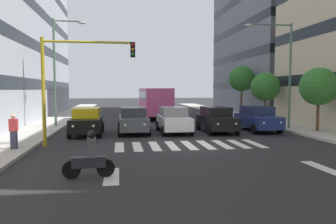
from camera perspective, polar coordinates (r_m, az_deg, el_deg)
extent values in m
plane|color=#262628|center=(17.00, 3.72, -5.85)|extent=(180.00, 180.00, 0.00)
cube|color=#B2ADA3|center=(17.53, -27.30, -5.75)|extent=(2.94, 90.00, 0.15)
cube|color=black|center=(43.05, 17.85, 4.53)|extent=(9.82, 18.64, 0.90)
cube|color=black|center=(43.23, 17.95, 9.07)|extent=(9.82, 18.64, 0.90)
cube|color=black|center=(43.67, 18.05, 13.55)|extent=(9.82, 18.64, 0.90)
cube|color=black|center=(44.38, 18.15, 17.91)|extent=(9.82, 18.64, 0.90)
cube|color=silver|center=(18.11, 14.97, -5.36)|extent=(0.45, 2.80, 0.01)
cube|color=silver|center=(17.77, 12.30, -5.50)|extent=(0.45, 2.80, 0.01)
cube|color=silver|center=(17.47, 9.53, -5.62)|extent=(0.45, 2.80, 0.01)
cube|color=silver|center=(17.21, 6.67, -5.74)|extent=(0.45, 2.80, 0.01)
cube|color=silver|center=(17.00, 3.72, -5.84)|extent=(0.45, 2.80, 0.01)
cube|color=silver|center=(16.83, 0.71, -5.93)|extent=(0.45, 2.80, 0.01)
cube|color=silver|center=(16.71, -2.35, -6.01)|extent=(0.45, 2.80, 0.01)
cube|color=silver|center=(16.64, -5.45, -6.07)|extent=(0.45, 2.80, 0.01)
cube|color=silver|center=(16.62, -8.57, -6.11)|extent=(0.45, 2.80, 0.01)
cube|color=silver|center=(13.49, 25.53, -8.84)|extent=(0.50, 2.20, 0.01)
cube|color=silver|center=(11.25, -9.91, -11.05)|extent=(0.50, 2.20, 0.01)
cube|color=navy|center=(23.39, 15.53, -1.50)|extent=(1.80, 4.40, 0.80)
cube|color=#1D2547|center=(23.52, 15.36, 0.24)|extent=(1.58, 2.46, 0.60)
cylinder|color=black|center=(22.53, 19.11, -2.81)|extent=(0.22, 0.64, 0.64)
cylinder|color=black|center=(21.75, 14.90, -2.96)|extent=(0.22, 0.64, 0.64)
cylinder|color=black|center=(25.12, 16.03, -2.05)|extent=(0.22, 0.64, 0.64)
cylinder|color=black|center=(24.42, 12.19, -2.16)|extent=(0.22, 0.64, 0.64)
sphere|color=white|center=(21.71, 19.24, -1.78)|extent=(0.18, 0.18, 0.18)
sphere|color=white|center=(21.20, 16.48, -1.86)|extent=(0.18, 0.18, 0.18)
cube|color=black|center=(22.18, 8.54, -1.69)|extent=(1.80, 4.40, 0.80)
cube|color=black|center=(22.31, 8.41, 0.15)|extent=(1.58, 2.46, 0.60)
cylinder|color=black|center=(21.15, 12.03, -3.11)|extent=(0.22, 0.64, 0.64)
cylinder|color=black|center=(20.59, 7.33, -3.24)|extent=(0.22, 0.64, 0.64)
cylinder|color=black|center=(23.87, 9.57, -2.26)|extent=(0.22, 0.64, 0.64)
cylinder|color=black|center=(23.37, 5.37, -2.36)|extent=(0.22, 0.64, 0.64)
sphere|color=white|center=(20.33, 11.89, -2.03)|extent=(0.18, 0.18, 0.18)
sphere|color=white|center=(19.96, 8.79, -2.10)|extent=(0.18, 0.18, 0.18)
cube|color=silver|center=(21.65, 0.99, -1.79)|extent=(1.80, 4.40, 0.80)
cube|color=gray|center=(21.79, 0.91, 0.10)|extent=(1.58, 2.46, 0.60)
cylinder|color=black|center=(20.45, 4.16, -3.27)|extent=(0.22, 0.64, 0.64)
cylinder|color=black|center=(20.14, -0.85, -3.37)|extent=(0.22, 0.64, 0.64)
cylinder|color=black|center=(23.27, 2.58, -2.37)|extent=(0.22, 0.64, 0.64)
cylinder|color=black|center=(22.99, -1.83, -2.45)|extent=(0.22, 0.64, 0.64)
sphere|color=white|center=(19.65, 3.70, -2.16)|extent=(0.18, 0.18, 0.18)
sphere|color=white|center=(19.44, 0.38, -2.22)|extent=(0.18, 0.18, 0.18)
cube|color=#474C51|center=(21.57, -6.15, -1.83)|extent=(1.80, 4.40, 0.80)
cube|color=#343639|center=(21.71, -6.19, 0.06)|extent=(1.58, 2.46, 0.60)
cylinder|color=black|center=(20.24, -3.41, -3.34)|extent=(0.22, 0.64, 0.64)
cylinder|color=black|center=(20.16, -8.52, -3.41)|extent=(0.22, 0.64, 0.64)
cylinder|color=black|center=(23.11, -4.07, -2.42)|extent=(0.22, 0.64, 0.64)
cylinder|color=black|center=(23.04, -8.54, -2.48)|extent=(0.22, 0.64, 0.64)
sphere|color=white|center=(19.46, -4.18, -2.22)|extent=(0.18, 0.18, 0.18)
sphere|color=white|center=(19.41, -7.58, -2.26)|extent=(0.18, 0.18, 0.18)
cube|color=black|center=(21.40, -14.11, -1.98)|extent=(1.80, 4.40, 0.80)
cube|color=yellow|center=(21.54, -14.10, -0.07)|extent=(1.58, 2.46, 0.60)
cylinder|color=black|center=(19.94, -11.91, -3.54)|extent=(0.22, 0.64, 0.64)
cylinder|color=black|center=(20.12, -17.04, -3.56)|extent=(0.22, 0.64, 0.64)
cylinder|color=black|center=(22.82, -11.50, -2.58)|extent=(0.22, 0.64, 0.64)
cylinder|color=black|center=(22.98, -15.99, -2.61)|extent=(0.22, 0.64, 0.64)
sphere|color=white|center=(19.21, -13.02, -2.40)|extent=(0.18, 0.18, 0.18)
sphere|color=white|center=(19.33, -16.42, -2.42)|extent=(0.18, 0.18, 0.18)
cube|color=#DB5193|center=(33.52, -2.46, 2.04)|extent=(2.50, 10.50, 2.50)
cube|color=black|center=(33.51, -2.46, 2.98)|extent=(2.52, 9.87, 0.80)
cylinder|color=black|center=(30.12, 0.67, -0.56)|extent=(0.28, 1.00, 1.00)
cylinder|color=black|center=(29.82, -4.08, -0.62)|extent=(0.28, 1.00, 1.00)
cylinder|color=black|center=(36.86, -1.05, 0.28)|extent=(0.28, 1.00, 1.00)
cylinder|color=black|center=(36.61, -4.93, 0.24)|extent=(0.28, 1.00, 1.00)
cylinder|color=black|center=(11.14, -16.67, -9.73)|extent=(0.61, 0.14, 0.60)
cylinder|color=black|center=(11.12, -10.93, -9.66)|extent=(0.61, 0.14, 0.60)
cube|color=#232328|center=(11.07, -13.82, -8.60)|extent=(1.11, 0.32, 0.36)
cube|color=#4C4C51|center=(10.97, -13.34, -6.15)|extent=(0.31, 0.38, 0.64)
sphere|color=black|center=(10.90, -13.38, -3.87)|extent=(0.26, 0.26, 0.26)
cylinder|color=#AD991E|center=(17.35, -21.11, 3.21)|extent=(0.18, 0.18, 5.50)
cylinder|color=#AD991E|center=(17.17, -13.87, 11.90)|extent=(4.47, 0.12, 0.12)
cube|color=black|center=(17.08, -6.23, 10.85)|extent=(0.24, 0.28, 0.76)
sphere|color=red|center=(16.96, -6.22, 11.71)|extent=(0.14, 0.14, 0.14)
sphere|color=orange|center=(16.93, -6.21, 10.91)|extent=(0.14, 0.14, 0.14)
sphere|color=green|center=(16.90, -6.20, 10.10)|extent=(0.14, 0.14, 0.14)
cylinder|color=#4C6B56|center=(24.42, 20.72, 5.92)|extent=(0.16, 0.16, 7.36)
cylinder|color=#4C6B56|center=(24.09, 17.57, 14.48)|extent=(3.14, 0.10, 0.10)
ellipsoid|color=#B7BCC1|center=(23.44, 14.01, 14.60)|extent=(0.56, 0.28, 0.20)
cylinder|color=#4C6B56|center=(25.70, -19.37, 6.53)|extent=(0.16, 0.16, 7.97)
cylinder|color=#4C6B56|center=(26.00, -17.30, 15.07)|extent=(2.03, 0.10, 0.10)
ellipsoid|color=#B7BCC1|center=(25.85, -15.00, 14.95)|extent=(0.56, 0.28, 0.20)
cylinder|color=#513823|center=(23.54, 24.90, -0.39)|extent=(0.20, 0.20, 2.21)
sphere|color=#2D6B28|center=(23.48, 25.04, 4.10)|extent=(2.47, 2.47, 2.47)
cylinder|color=#513823|center=(29.75, 16.71, 0.69)|extent=(0.20, 0.20, 2.23)
sphere|color=#2D6B28|center=(29.70, 16.78, 4.30)|extent=(2.52, 2.52, 2.52)
cylinder|color=#513823|center=(34.59, 12.80, 1.92)|extent=(0.20, 0.20, 3.09)
sphere|color=#2D6B28|center=(34.58, 12.86, 5.80)|extent=(2.67, 2.67, 2.67)
cube|color=#2D3347|center=(16.67, -25.52, -4.46)|extent=(0.28, 0.20, 0.84)
cube|color=#C63338|center=(16.58, -25.60, -2.06)|extent=(0.36, 0.24, 0.56)
sphere|color=tan|center=(16.55, -25.64, -0.69)|extent=(0.22, 0.22, 0.22)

